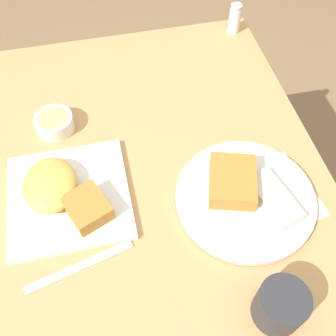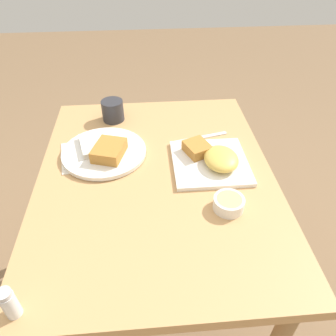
% 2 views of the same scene
% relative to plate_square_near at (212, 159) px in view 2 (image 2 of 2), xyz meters
% --- Properties ---
extents(ground_plane, '(8.00, 8.00, 0.00)m').
position_rel_plate_square_near_xyz_m(ground_plane, '(-0.04, 0.19, -0.78)').
color(ground_plane, '#846647').
extents(dining_table, '(0.97, 0.76, 0.76)m').
position_rel_plate_square_near_xyz_m(dining_table, '(-0.04, 0.19, -0.12)').
color(dining_table, tan).
rests_on(dining_table, ground_plane).
extents(menu_card, '(0.22, 0.26, 0.00)m').
position_rel_plate_square_near_xyz_m(menu_card, '(0.09, 0.39, -0.02)').
color(menu_card, beige).
rests_on(menu_card, dining_table).
extents(plate_square_near, '(0.25, 0.25, 0.06)m').
position_rel_plate_square_near_xyz_m(plate_square_near, '(0.00, 0.00, 0.00)').
color(plate_square_near, white).
rests_on(plate_square_near, dining_table).
extents(plate_oval_far, '(0.29, 0.29, 0.05)m').
position_rel_plate_square_near_xyz_m(plate_oval_far, '(0.08, 0.36, -0.00)').
color(plate_oval_far, white).
rests_on(plate_oval_far, menu_card).
extents(sauce_ramekin, '(0.09, 0.09, 0.04)m').
position_rel_plate_square_near_xyz_m(sauce_ramekin, '(-0.20, -0.01, -0.00)').
color(sauce_ramekin, white).
rests_on(sauce_ramekin, dining_table).
extents(salt_shaker, '(0.03, 0.03, 0.08)m').
position_rel_plate_square_near_xyz_m(salt_shaker, '(-0.47, 0.52, 0.02)').
color(salt_shaker, white).
rests_on(salt_shaker, dining_table).
extents(butter_knife, '(0.07, 0.21, 0.00)m').
position_rel_plate_square_near_xyz_m(butter_knife, '(0.16, 0.01, -0.02)').
color(butter_knife, silver).
rests_on(butter_knife, dining_table).
extents(coffee_mug, '(0.09, 0.09, 0.08)m').
position_rel_plate_square_near_xyz_m(coffee_mug, '(0.31, 0.34, 0.02)').
color(coffee_mug, '#2D2D33').
rests_on(coffee_mug, dining_table).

